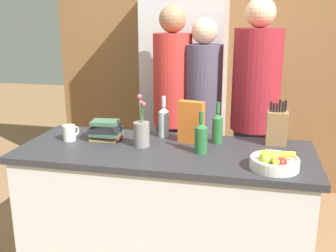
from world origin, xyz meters
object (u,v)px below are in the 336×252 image
fruit_bowl (274,161)px  person_at_sink (172,105)px  bottle_vinegar (164,121)px  coffee_mug (70,133)px  knife_block (277,127)px  bottle_oil (217,127)px  book_stack (106,131)px  cereal_box (191,122)px  bottle_wine (201,137)px  person_in_blue (203,113)px  flower_vase (141,133)px  person_in_red_tee (255,109)px  refrigerator (185,92)px

fruit_bowl → person_at_sink: size_ratio=0.15×
bottle_vinegar → coffee_mug: bearing=-159.8°
knife_block → bottle_oil: (-0.36, -0.06, -0.00)m
bottle_oil → bottle_vinegar: bearing=170.8°
fruit_bowl → coffee_mug: 1.30m
knife_block → person_at_sink: 0.94m
book_stack → cereal_box: bearing=6.9°
knife_block → bottle_wine: (-0.44, -0.27, -0.01)m
person_in_blue → fruit_bowl: bearing=-83.5°
book_stack → bottle_wine: size_ratio=0.85×
cereal_box → bottle_oil: cereal_box is taller
fruit_bowl → bottle_wine: 0.45m
flower_vase → bottle_oil: 0.48m
bottle_wine → knife_block: bearing=31.6°
book_stack → person_in_blue: bearing=50.1°
coffee_mug → person_at_sink: (0.53, 0.73, 0.06)m
flower_vase → bottle_vinegar: bearing=69.2°
coffee_mug → bottle_oil: size_ratio=0.44×
flower_vase → person_in_blue: (0.28, 0.73, -0.03)m
coffee_mug → person_in_red_tee: size_ratio=0.06×
refrigerator → person_in_blue: 0.64m
bottle_oil → person_in_blue: 0.59m
bottle_wine → person_at_sink: person_at_sink is taller
coffee_mug → bottle_oil: bearing=9.3°
person_in_blue → person_at_sink: bearing=153.8°
person_at_sink → coffee_mug: bearing=-152.7°
cereal_box → person_in_blue: (-0.00, 0.59, -0.08)m
knife_block → person_in_blue: size_ratio=0.17×
book_stack → bottle_vinegar: size_ratio=0.77×
cereal_box → bottle_vinegar: size_ratio=0.97×
person_at_sink → cereal_box: bearing=-94.6°
fruit_bowl → refrigerator: bearing=115.9°
bottle_wine → person_in_blue: bearing=96.9°
flower_vase → coffee_mug: 0.49m
refrigerator → bottle_oil: (0.41, -1.15, -0.00)m
coffee_mug → bottle_wine: bearing=-3.9°
flower_vase → bottle_oil: bearing=20.7°
bottle_vinegar → bottle_wine: bearing=-43.4°
coffee_mug → flower_vase: bearing=-1.9°
cereal_box → flower_vase: bearing=-153.6°
person_in_blue → book_stack: bearing=-151.4°
cereal_box → fruit_bowl: bearing=-35.8°
bottle_vinegar → bottle_wine: bottle_vinegar is taller
fruit_bowl → bottle_vinegar: size_ratio=0.94×
bottle_wine → refrigerator: bearing=103.8°
coffee_mug → bottle_oil: bottle_oil is taller
bottle_wine → person_at_sink: (-0.34, 0.79, 0.01)m
refrigerator → bottle_wine: refrigerator is taller
refrigerator → coffee_mug: (-0.53, -1.30, -0.06)m
refrigerator → person_at_sink: size_ratio=1.14×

